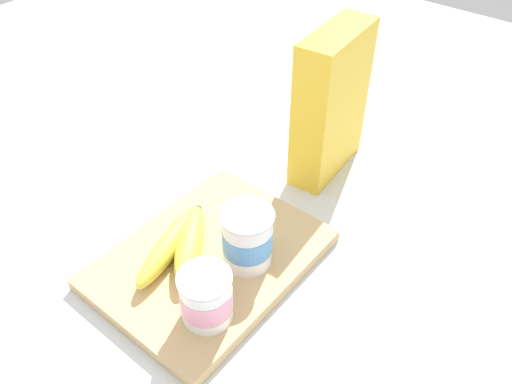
% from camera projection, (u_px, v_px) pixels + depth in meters
% --- Properties ---
extents(ground_plane, '(2.40, 2.40, 0.00)m').
position_uv_depth(ground_plane, '(211.00, 264.00, 0.78)').
color(ground_plane, silver).
extents(cutting_board, '(0.33, 0.25, 0.02)m').
position_uv_depth(cutting_board, '(210.00, 259.00, 0.78)').
color(cutting_board, tan).
rests_on(cutting_board, ground_plane).
extents(cereal_box, '(0.18, 0.08, 0.27)m').
position_uv_depth(cereal_box, '(329.00, 104.00, 0.88)').
color(cereal_box, yellow).
rests_on(cereal_box, ground_plane).
extents(yogurt_cup_front, '(0.08, 0.08, 0.09)m').
position_uv_depth(yogurt_cup_front, '(247.00, 238.00, 0.73)').
color(yogurt_cup_front, white).
rests_on(yogurt_cup_front, cutting_board).
extents(yogurt_cup_back, '(0.07, 0.07, 0.08)m').
position_uv_depth(yogurt_cup_back, '(206.00, 297.00, 0.66)').
color(yogurt_cup_back, white).
rests_on(yogurt_cup_back, cutting_board).
extents(banana_bunch, '(0.18, 0.12, 0.04)m').
position_uv_depth(banana_bunch, '(180.00, 244.00, 0.76)').
color(banana_bunch, yellow).
rests_on(banana_bunch, cutting_board).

